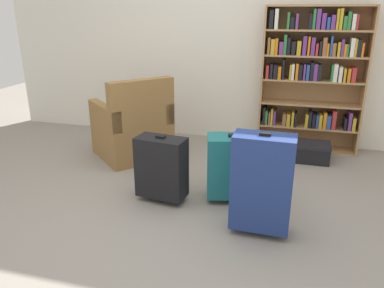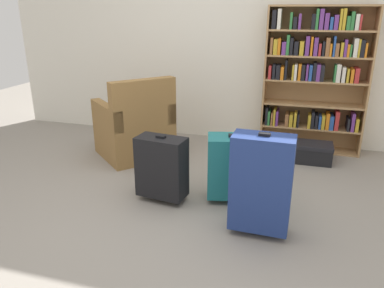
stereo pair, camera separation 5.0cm
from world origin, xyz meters
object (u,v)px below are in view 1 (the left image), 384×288
object	(u,v)px
storage_box	(309,151)
suitcase_teal	(233,166)
armchair	(133,129)
suitcase_navy_blue	(262,183)
bookshelf	(312,73)
mug	(177,159)
suitcase_black	(162,167)

from	to	relation	value
storage_box	suitcase_teal	bearing A→B (deg)	-121.62
armchair	suitcase_teal	distance (m)	1.42
armchair	suitcase_navy_blue	xyz separation A→B (m)	(1.50, -1.18, 0.09)
bookshelf	suitcase_navy_blue	bearing A→B (deg)	-100.24
mug	suitcase_navy_blue	size ratio (longest dim) A/B	0.15
mug	suitcase_navy_blue	distance (m)	1.52
storage_box	suitcase_black	bearing A→B (deg)	-134.65
armchair	storage_box	xyz separation A→B (m)	(1.89, 0.37, -0.21)
suitcase_teal	suitcase_navy_blue	size ratio (longest dim) A/B	0.77
bookshelf	armchair	bearing A→B (deg)	-157.60
bookshelf	mug	distance (m)	1.78
mug	storage_box	bearing A→B (deg)	17.89
bookshelf	suitcase_teal	distance (m)	1.72
mug	suitcase_teal	distance (m)	0.99
bookshelf	storage_box	bearing A→B (deg)	-83.98
suitcase_black	suitcase_navy_blue	xyz separation A→B (m)	(0.85, -0.28, 0.09)
bookshelf	mug	world-z (taller)	bookshelf
suitcase_navy_blue	suitcase_black	bearing A→B (deg)	161.76
suitcase_black	bookshelf	bearing A→B (deg)	54.01
bookshelf	storage_box	distance (m)	0.88
suitcase_teal	armchair	bearing A→B (deg)	149.31
suitcase_black	armchair	bearing A→B (deg)	125.73
storage_box	suitcase_navy_blue	distance (m)	1.62
armchair	suitcase_teal	size ratio (longest dim) A/B	1.66
suitcase_teal	storage_box	bearing A→B (deg)	58.38
armchair	bookshelf	bearing A→B (deg)	22.40
storage_box	suitcase_black	distance (m)	1.79
bookshelf	suitcase_navy_blue	xyz separation A→B (m)	(-0.35, -1.94, -0.49)
bookshelf	suitcase_black	world-z (taller)	bookshelf
armchair	storage_box	bearing A→B (deg)	10.93
mug	suitcase_black	distance (m)	0.87
suitcase_navy_blue	mug	bearing A→B (deg)	131.59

